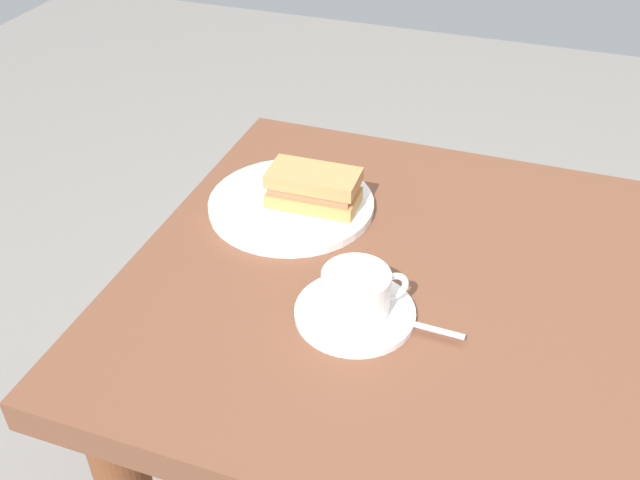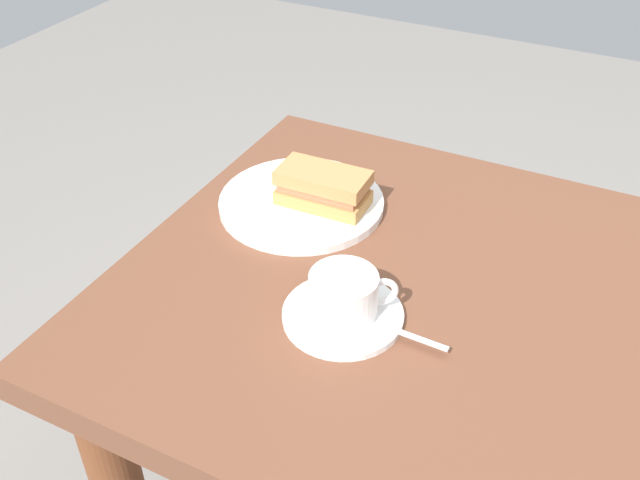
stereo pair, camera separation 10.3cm
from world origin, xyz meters
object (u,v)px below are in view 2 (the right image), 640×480
(dining_table, at_px, (515,392))
(spoon, at_px, (399,331))
(sandwich_plate, at_px, (301,203))
(coffee_cup, at_px, (345,294))
(coffee_saucer, at_px, (343,315))
(sandwich_front, at_px, (323,188))

(dining_table, height_order, spoon, spoon)
(sandwich_plate, distance_m, spoon, 0.33)
(coffee_cup, xyz_separation_m, spoon, (-0.08, 0.00, -0.03))
(dining_table, xyz_separation_m, coffee_saucer, (0.23, 0.10, 0.14))
(sandwich_plate, relative_size, coffee_cup, 2.45)
(dining_table, distance_m, sandwich_plate, 0.43)
(coffee_saucer, bearing_deg, spoon, 177.94)
(coffee_cup, height_order, spoon, coffee_cup)
(dining_table, relative_size, sandwich_front, 7.95)
(sandwich_front, height_order, coffee_cup, sandwich_front)
(sandwich_front, xyz_separation_m, coffee_cup, (-0.14, 0.21, -0.00))
(sandwich_plate, distance_m, coffee_saucer, 0.27)
(dining_table, xyz_separation_m, spoon, (0.15, 0.10, 0.15))
(coffee_cup, bearing_deg, sandwich_front, -57.42)
(sandwich_plate, distance_m, coffee_cup, 0.27)
(dining_table, height_order, sandwich_front, sandwich_front)
(sandwich_front, relative_size, coffee_saucer, 0.89)
(sandwich_front, bearing_deg, dining_table, 162.64)
(sandwich_front, relative_size, coffee_cup, 1.33)
(sandwich_front, distance_m, coffee_saucer, 0.25)
(coffee_cup, bearing_deg, sandwich_plate, -50.29)
(sandwich_plate, bearing_deg, spoon, 139.93)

